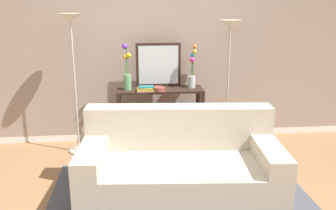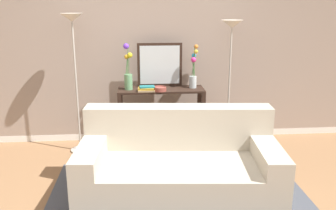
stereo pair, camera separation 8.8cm
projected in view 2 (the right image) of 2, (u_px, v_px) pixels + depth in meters
The scene contains 12 objects.
back_wall at pixel (144, 46), 5.17m from camera, with size 12.00×0.15×2.70m.
area_rug at pixel (180, 202), 3.72m from camera, with size 2.67×1.98×0.01m.
couch at pixel (179, 168), 3.80m from camera, with size 2.06×1.15×0.88m.
console_table at pixel (161, 108), 4.99m from camera, with size 1.14×0.39×0.83m.
floor_lamp_left at pixel (74, 45), 4.63m from camera, with size 0.28×0.28×1.82m.
floor_lamp_right at pixel (231, 49), 4.80m from camera, with size 0.28×0.28×1.73m.
wall_mirror at pixel (160, 65), 4.99m from camera, with size 0.61×0.02×0.59m.
vase_tall_flowers at pixel (128, 73), 4.83m from camera, with size 0.12×0.12×0.60m.
vase_short_flowers at pixel (194, 72), 4.91m from camera, with size 0.11×0.13×0.58m.
fruit_bowl at pixel (160, 89), 4.79m from camera, with size 0.17×0.17×0.06m.
book_stack at pixel (147, 89), 4.77m from camera, with size 0.22×0.15×0.07m.
book_row_under_console at pixel (139, 144), 5.10m from camera, with size 0.32×0.17×0.13m.
Camera 2 is at (-0.08, -3.06, 1.96)m, focal length 39.50 mm.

